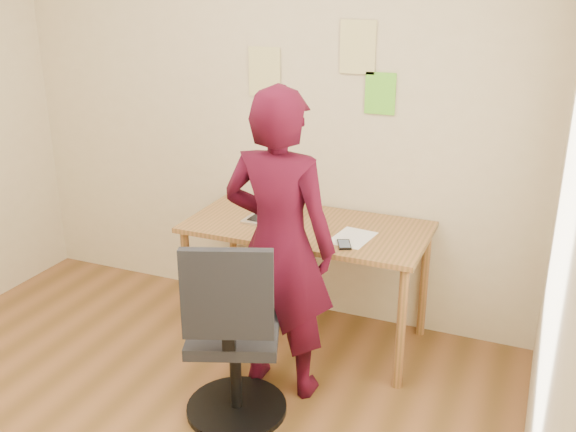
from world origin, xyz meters
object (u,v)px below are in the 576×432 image
at_px(desk, 307,239).
at_px(person, 279,246).
at_px(phone, 344,245).
at_px(office_chair, 233,345).
at_px(laptop, 274,211).

bearing_deg(desk, person, -84.74).
height_order(phone, office_chair, office_chair).
bearing_deg(person, phone, -128.41).
height_order(phone, person, person).
height_order(laptop, person, person).
relative_size(office_chair, person, 0.60).
relative_size(laptop, person, 0.19).
bearing_deg(desk, phone, -35.42).
bearing_deg(phone, office_chair, -140.21).
bearing_deg(desk, office_chair, -92.55).
height_order(office_chair, person, person).
distance_m(desk, office_chair, 0.91).
distance_m(desk, phone, 0.37).
bearing_deg(person, office_chair, 77.10).
bearing_deg(person, desk, -84.24).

